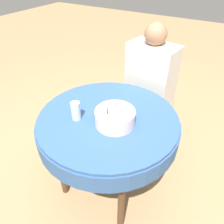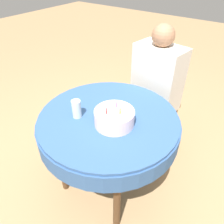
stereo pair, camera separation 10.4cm
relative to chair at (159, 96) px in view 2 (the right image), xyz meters
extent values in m
plane|color=#A37F56|center=(-0.03, -0.75, -0.50)|extent=(12.00, 12.00, 0.00)
cylinder|color=#335689|center=(-0.03, -0.75, 0.20)|extent=(0.96, 0.96, 0.02)
cylinder|color=#335689|center=(-0.03, -0.75, 0.13)|extent=(0.98, 0.98, 0.13)
cylinder|color=#4C331E|center=(-0.30, -1.02, -0.15)|extent=(0.05, 0.05, 0.70)
cylinder|color=#4C331E|center=(0.23, -1.02, -0.15)|extent=(0.05, 0.05, 0.70)
cylinder|color=#4C331E|center=(-0.30, -0.49, -0.15)|extent=(0.05, 0.05, 0.70)
cylinder|color=#4C331E|center=(0.23, -0.49, -0.15)|extent=(0.05, 0.05, 0.70)
cube|color=brown|center=(-0.01, -0.07, -0.08)|extent=(0.42, 0.42, 0.04)
cube|color=brown|center=(0.01, 0.10, 0.20)|extent=(0.33, 0.08, 0.52)
cylinder|color=brown|center=(-0.19, -0.20, -0.30)|extent=(0.04, 0.04, 0.41)
cylinder|color=brown|center=(0.12, -0.25, -0.30)|extent=(0.04, 0.04, 0.41)
cylinder|color=brown|center=(-0.14, 0.11, -0.30)|extent=(0.04, 0.04, 0.41)
cylinder|color=brown|center=(0.17, 0.06, -0.30)|extent=(0.04, 0.04, 0.41)
cylinder|color=#9E7051|center=(-0.14, -0.22, -0.28)|extent=(0.09, 0.09, 0.44)
cylinder|color=#9E7051|center=(0.07, -0.25, -0.28)|extent=(0.09, 0.09, 0.44)
cube|color=beige|center=(-0.01, -0.07, 0.23)|extent=(0.44, 0.29, 0.57)
sphere|color=#9E7051|center=(-0.01, -0.07, 0.59)|extent=(0.18, 0.18, 0.18)
cylinder|color=silver|center=(0.04, -0.80, 0.27)|extent=(0.26, 0.26, 0.10)
cylinder|color=gold|center=(0.09, -0.80, 0.34)|extent=(0.01, 0.01, 0.04)
cylinder|color=#D166B2|center=(0.03, -0.75, 0.34)|extent=(0.01, 0.01, 0.04)
cylinder|color=red|center=(0.02, -0.85, 0.34)|extent=(0.01, 0.01, 0.04)
cylinder|color=silver|center=(-0.20, -0.88, 0.28)|extent=(0.06, 0.06, 0.13)
camera|label=1|loc=(0.59, -1.74, 1.12)|focal=35.00mm
camera|label=2|loc=(0.68, -1.69, 1.12)|focal=35.00mm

